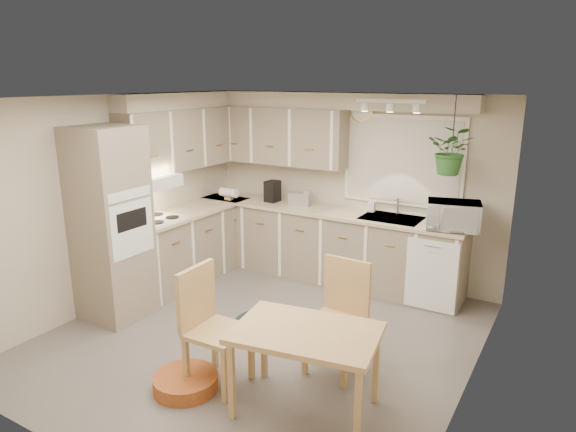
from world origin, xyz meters
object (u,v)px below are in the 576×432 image
Objects in this scene: dining_table at (306,370)px; microwave at (453,212)px; chair_back at (335,319)px; chair_left at (218,329)px; braided_rug at (280,329)px; pet_bed at (186,382)px.

dining_table is 2.67m from microwave.
chair_back is 1.77× the size of microwave.
dining_table is at bearing -115.81° from microwave.
dining_table is at bearing 92.36° from chair_left.
dining_table reaches higher than braided_rug.
dining_table reaches higher than pet_bed.
dining_table is 0.65m from chair_back.
dining_table is 0.84m from chair_left.
dining_table is 1.09m from pet_bed.
chair_left is 1.03× the size of chair_back.
chair_back is at bearing 130.19° from chair_left.
braided_rug is at bearing -178.66° from chair_left.
microwave reaches higher than dining_table.
braided_rug is 2.10× the size of pet_bed.
microwave is at bearing 61.83° from pet_bed.
pet_bed is (-0.19, -0.22, -0.46)m from chair_left.
chair_left is at bearing 48.67° from pet_bed.
pet_bed reaches higher than braided_rug.
microwave is at bearing 47.29° from braided_rug.
chair_left reaches higher than dining_table.
pet_bed is at bearing -164.62° from dining_table.
braided_rug is (-0.87, 1.04, -0.34)m from dining_table.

